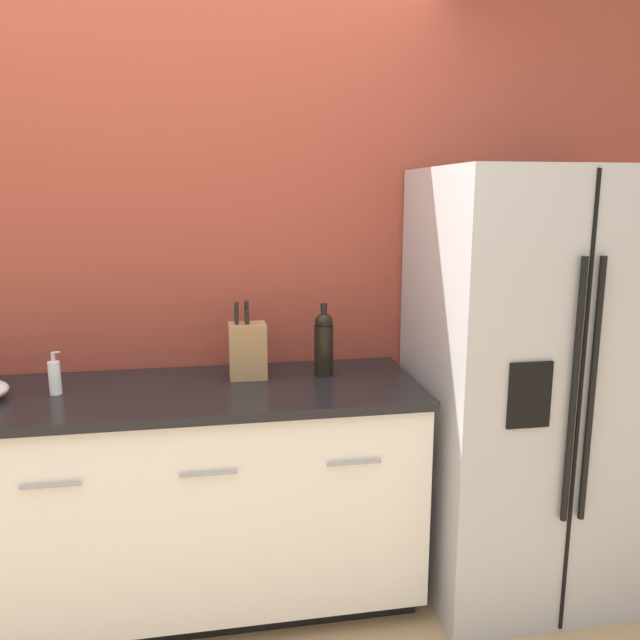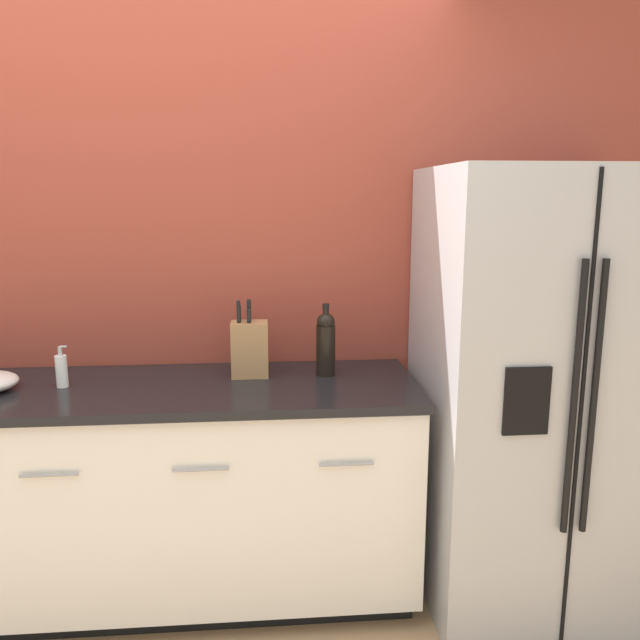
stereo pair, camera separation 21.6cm
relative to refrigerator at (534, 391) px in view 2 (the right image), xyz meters
name	(u,v)px [view 2 (the right image)]	position (x,y,z in m)	size (l,w,h in m)	color
wall_back	(159,280)	(-1.54, 0.41, 0.42)	(10.00, 0.05, 2.60)	#993D2D
counter_unit	(147,493)	(-1.57, 0.07, -0.41)	(2.18, 0.64, 0.93)	black
refrigerator	(534,391)	(0.00, 0.00, 0.00)	(0.87, 0.77, 1.77)	#B2B2B5
knife_block	(250,348)	(-1.15, 0.16, 0.16)	(0.15, 0.12, 0.32)	#A87A4C
wine_bottle	(326,342)	(-0.83, 0.15, 0.18)	(0.08, 0.08, 0.30)	black
soap_dispenser	(62,370)	(-1.87, 0.07, 0.11)	(0.05, 0.04, 0.16)	white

